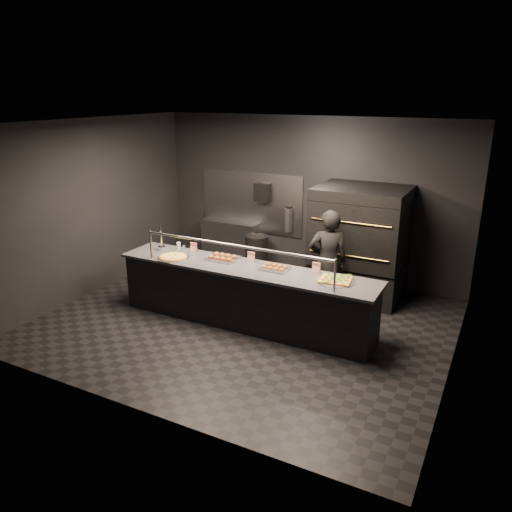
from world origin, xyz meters
name	(u,v)px	position (x,y,z in m)	size (l,w,h in m)	color
room	(244,229)	(-0.02, 0.05, 1.50)	(6.04, 6.00, 3.00)	black
service_counter	(245,295)	(0.00, 0.00, 0.46)	(4.10, 0.78, 1.37)	black
pizza_oven	(359,242)	(1.20, 1.90, 0.97)	(1.50, 1.23, 1.91)	black
prep_shelf	(230,242)	(-1.60, 2.32, 0.45)	(1.20, 0.35, 0.90)	#99999E
towel_dispenser	(263,192)	(-0.90, 2.39, 1.55)	(0.30, 0.20, 0.35)	black
fire_extinguisher	(288,220)	(-0.35, 2.40, 1.06)	(0.14, 0.14, 0.51)	#B2B2B7
beer_tap	(161,242)	(-1.60, 0.08, 1.06)	(0.12, 0.17, 0.47)	silver
round_pizza	(173,257)	(-1.20, -0.15, 0.94)	(0.51, 0.51, 0.03)	silver
slider_tray_a	(223,258)	(-0.47, 0.15, 0.95)	(0.54, 0.45, 0.08)	silver
slider_tray_b	(275,268)	(0.45, 0.12, 0.94)	(0.41, 0.30, 0.06)	silver
square_pizza	(336,280)	(1.40, 0.07, 0.94)	(0.54, 0.54, 0.05)	silver
condiment_jar	(180,246)	(-1.37, 0.28, 0.97)	(0.17, 0.07, 0.11)	silver
tent_cards	(251,257)	(-0.04, 0.28, 1.00)	(2.25, 0.04, 0.15)	white
trash_bin	(257,254)	(-0.89, 2.11, 0.37)	(0.44, 0.44, 0.74)	black
worker	(328,262)	(0.96, 1.00, 0.85)	(0.62, 0.41, 1.69)	black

